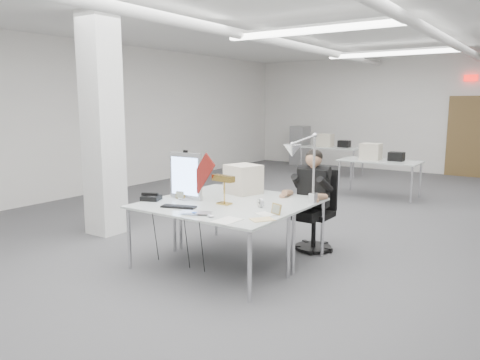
# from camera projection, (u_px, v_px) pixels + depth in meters

# --- Properties ---
(room_shell) EXTENTS (10.04, 14.04, 3.24)m
(room_shell) POSITION_uv_depth(u_px,v_px,m) (313.00, 118.00, 7.21)
(room_shell) COLOR #474749
(room_shell) RESTS_ON ground
(desk_main) EXTENTS (1.80, 0.90, 0.02)m
(desk_main) POSITION_uv_depth(u_px,v_px,m) (206.00, 210.00, 5.24)
(desk_main) COLOR silver
(desk_main) RESTS_ON room_shell
(desk_second) EXTENTS (1.80, 0.90, 0.02)m
(desk_second) POSITION_uv_depth(u_px,v_px,m) (250.00, 197.00, 5.97)
(desk_second) COLOR silver
(desk_second) RESTS_ON room_shell
(bg_desk_a) EXTENTS (1.60, 0.80, 0.02)m
(bg_desk_a) POSITION_uv_depth(u_px,v_px,m) (380.00, 161.00, 9.61)
(bg_desk_a) COLOR silver
(bg_desk_a) RESTS_ON room_shell
(bg_desk_b) EXTENTS (1.60, 0.80, 0.02)m
(bg_desk_b) POSITION_uv_depth(u_px,v_px,m) (332.00, 147.00, 12.51)
(bg_desk_b) COLOR silver
(bg_desk_b) RESTS_ON room_shell
(filing_cabinet) EXTENTS (0.45, 0.55, 1.20)m
(filing_cabinet) POSITION_uv_depth(u_px,v_px,m) (300.00, 145.00, 14.66)
(filing_cabinet) COLOR gray
(filing_cabinet) RESTS_ON room_shell
(office_chair) EXTENTS (0.53, 0.53, 0.96)m
(office_chair) POSITION_uv_depth(u_px,v_px,m) (314.00, 214.00, 6.14)
(office_chair) COLOR black
(office_chair) RESTS_ON room_shell
(seated_person) EXTENTS (0.56, 0.67, 0.92)m
(seated_person) POSITION_uv_depth(u_px,v_px,m) (313.00, 184.00, 6.03)
(seated_person) COLOR black
(seated_person) RESTS_ON office_chair
(monitor) EXTENTS (0.47, 0.06, 0.58)m
(monitor) POSITION_uv_depth(u_px,v_px,m) (186.00, 176.00, 5.73)
(monitor) COLOR #B0B1B5
(monitor) RESTS_ON desk_main
(pennant) EXTENTS (0.47, 0.11, 0.51)m
(pennant) POSITION_uv_depth(u_px,v_px,m) (202.00, 174.00, 5.53)
(pennant) COLOR #65110D
(pennant) RESTS_ON monitor
(keyboard) EXTENTS (0.42, 0.25, 0.02)m
(keyboard) POSITION_uv_depth(u_px,v_px,m) (179.00, 207.00, 5.30)
(keyboard) COLOR black
(keyboard) RESTS_ON desk_main
(laptop) EXTENTS (0.39, 0.32, 0.03)m
(laptop) POSITION_uv_depth(u_px,v_px,m) (194.00, 214.00, 4.94)
(laptop) COLOR #A9A9AE
(laptop) RESTS_ON desk_main
(mouse) EXTENTS (0.09, 0.06, 0.03)m
(mouse) POSITION_uv_depth(u_px,v_px,m) (211.00, 216.00, 4.84)
(mouse) COLOR silver
(mouse) RESTS_ON desk_main
(bankers_lamp) EXTENTS (0.32, 0.17, 0.35)m
(bankers_lamp) POSITION_uv_depth(u_px,v_px,m) (224.00, 190.00, 5.45)
(bankers_lamp) COLOR gold
(bankers_lamp) RESTS_ON desk_main
(desk_phone) EXTENTS (0.27, 0.26, 0.05)m
(desk_phone) POSITION_uv_depth(u_px,v_px,m) (151.00, 198.00, 5.70)
(desk_phone) COLOR black
(desk_phone) RESTS_ON desk_main
(picture_frame_left) EXTENTS (0.14, 0.05, 0.11)m
(picture_frame_left) POSITION_uv_depth(u_px,v_px,m) (181.00, 194.00, 5.78)
(picture_frame_left) COLOR #A48A46
(picture_frame_left) RESTS_ON desk_main
(picture_frame_right) EXTENTS (0.15, 0.09, 0.12)m
(picture_frame_right) POSITION_uv_depth(u_px,v_px,m) (276.00, 209.00, 4.98)
(picture_frame_right) COLOR tan
(picture_frame_right) RESTS_ON desk_main
(desk_clock) EXTENTS (0.11, 0.07, 0.11)m
(desk_clock) POSITION_uv_depth(u_px,v_px,m) (260.00, 203.00, 5.32)
(desk_clock) COLOR silver
(desk_clock) RESTS_ON desk_main
(paper_stack_a) EXTENTS (0.23, 0.31, 0.01)m
(paper_stack_a) POSITION_uv_depth(u_px,v_px,m) (227.00, 221.00, 4.71)
(paper_stack_a) COLOR white
(paper_stack_a) RESTS_ON desk_main
(paper_stack_b) EXTENTS (0.27, 0.28, 0.01)m
(paper_stack_b) POSITION_uv_depth(u_px,v_px,m) (262.00, 219.00, 4.75)
(paper_stack_b) COLOR #D3B77E
(paper_stack_b) RESTS_ON desk_main
(paper_stack_c) EXTENTS (0.24, 0.21, 0.01)m
(paper_stack_c) POSITION_uv_depth(u_px,v_px,m) (265.00, 214.00, 4.98)
(paper_stack_c) COLOR silver
(paper_stack_c) RESTS_ON desk_main
(beige_monitor) EXTENTS (0.49, 0.48, 0.38)m
(beige_monitor) POSITION_uv_depth(u_px,v_px,m) (243.00, 179.00, 6.11)
(beige_monitor) COLOR beige
(beige_monitor) RESTS_ON desk_second
(architect_lamp) EXTENTS (0.45, 0.71, 0.87)m
(architect_lamp) POSITION_uv_depth(u_px,v_px,m) (304.00, 169.00, 5.28)
(architect_lamp) COLOR #BCBBC0
(architect_lamp) RESTS_ON desk_second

